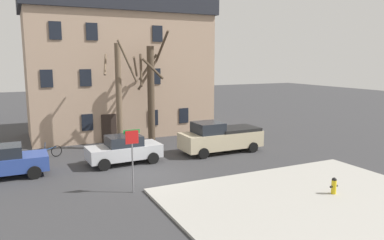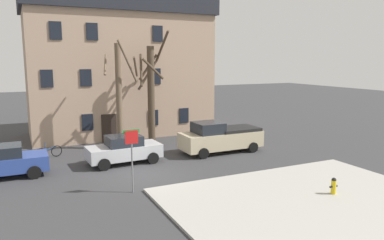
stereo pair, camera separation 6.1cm
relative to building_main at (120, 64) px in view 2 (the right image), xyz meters
name	(u,v)px [view 2 (the right image)]	position (x,y,z in m)	size (l,w,h in m)	color
ground_plane	(147,175)	(-1.84, -12.12, -5.70)	(120.00, 120.00, 0.00)	#38383A
sidewalk_slab	(311,202)	(3.18, -18.86, -5.64)	(11.95, 9.00, 0.12)	#A8A59E
building_main	(120,64)	(0.00, 0.00, 0.00)	(14.70, 6.96, 11.24)	tan
tree_bare_near	(120,93)	(-1.55, -5.69, -1.86)	(2.67, 2.63, 7.32)	brown
tree_bare_mid	(151,90)	(0.93, -4.96, -1.81)	(2.09, 2.00, 8.10)	#4C3D2D
car_blue_sedan	(0,162)	(-8.84, -9.26, -4.85)	(4.63, 2.10, 1.68)	#2D4799
car_silver_sedan	(124,149)	(-2.32, -9.33, -4.86)	(4.34, 2.20, 1.66)	#B7BABF
pickup_truck_beige	(220,137)	(4.14, -9.43, -4.70)	(5.43, 2.32, 2.06)	#C6B793
fire_hydrant	(334,185)	(4.67, -18.65, -5.19)	(0.42, 0.22, 0.75)	gold
street_sign_pole	(132,149)	(-3.28, -14.30, -3.64)	(0.76, 0.07, 2.95)	slate
bicycle_leaning	(49,152)	(-6.27, -6.17, -5.33)	(1.67, 0.62, 1.03)	black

